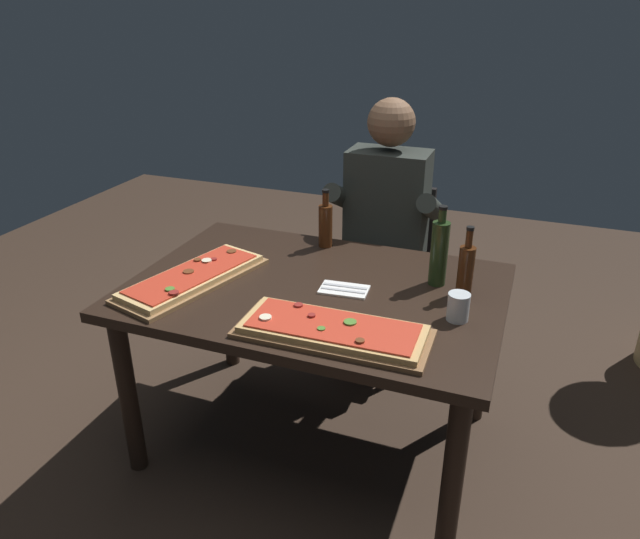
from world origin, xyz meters
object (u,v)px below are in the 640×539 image
(tumbler_near_camera, at_px, (458,307))
(seated_diner, at_px, (384,224))
(oil_bottle_amber, at_px, (439,252))
(pizza_rectangular_front, at_px, (333,331))
(diner_chair, at_px, (388,263))
(pizza_rectangular_left, at_px, (193,278))
(vinegar_bottle_green, at_px, (325,224))
(wine_bottle_dark, at_px, (466,269))
(dining_table, at_px, (315,309))

(tumbler_near_camera, height_order, seated_diner, seated_diner)
(oil_bottle_amber, relative_size, tumbler_near_camera, 3.20)
(pizza_rectangular_front, distance_m, diner_chair, 1.20)
(pizza_rectangular_left, xyz_separation_m, diner_chair, (0.53, 0.99, -0.27))
(vinegar_bottle_green, bearing_deg, wine_bottle_dark, -21.78)
(pizza_rectangular_front, height_order, pizza_rectangular_left, same)
(oil_bottle_amber, height_order, diner_chair, oil_bottle_amber)
(tumbler_near_camera, bearing_deg, wine_bottle_dark, 92.47)
(dining_table, distance_m, wine_bottle_dark, 0.59)
(tumbler_near_camera, height_order, diner_chair, diner_chair)
(pizza_rectangular_front, xyz_separation_m, tumbler_near_camera, (0.36, 0.25, 0.03))
(pizza_rectangular_left, distance_m, wine_bottle_dark, 1.03)
(pizza_rectangular_front, height_order, wine_bottle_dark, wine_bottle_dark)
(wine_bottle_dark, bearing_deg, vinegar_bottle_green, 158.22)
(vinegar_bottle_green, bearing_deg, seated_diner, 63.58)
(pizza_rectangular_front, relative_size, tumbler_near_camera, 6.53)
(tumbler_near_camera, relative_size, seated_diner, 0.07)
(wine_bottle_dark, relative_size, oil_bottle_amber, 0.86)
(pizza_rectangular_front, bearing_deg, seated_diner, 96.06)
(pizza_rectangular_left, xyz_separation_m, seated_diner, (0.53, 0.87, -0.02))
(wine_bottle_dark, xyz_separation_m, vinegar_bottle_green, (-0.64, 0.25, -0.00))
(oil_bottle_amber, distance_m, seated_diner, 0.66)
(pizza_rectangular_front, xyz_separation_m, vinegar_bottle_green, (-0.28, 0.70, 0.08))
(pizza_rectangular_front, bearing_deg, wine_bottle_dark, 51.53)
(wine_bottle_dark, relative_size, seated_diner, 0.20)
(tumbler_near_camera, xyz_separation_m, diner_chair, (-0.47, 0.92, -0.30))
(wine_bottle_dark, distance_m, tumbler_near_camera, 0.20)
(diner_chair, bearing_deg, pizza_rectangular_left, -118.03)
(dining_table, distance_m, diner_chair, 0.87)
(pizza_rectangular_left, height_order, oil_bottle_amber, oil_bottle_amber)
(tumbler_near_camera, bearing_deg, vinegar_bottle_green, 145.20)
(seated_diner, bearing_deg, pizza_rectangular_left, -121.22)
(pizza_rectangular_front, xyz_separation_m, diner_chair, (-0.11, 1.17, -0.27))
(oil_bottle_amber, relative_size, diner_chair, 0.36)
(pizza_rectangular_left, height_order, diner_chair, diner_chair)
(tumbler_near_camera, bearing_deg, dining_table, 173.58)
(oil_bottle_amber, distance_m, diner_chair, 0.85)
(diner_chair, bearing_deg, tumbler_near_camera, -62.71)
(pizza_rectangular_left, distance_m, diner_chair, 1.15)
(diner_chair, bearing_deg, dining_table, -94.70)
(wine_bottle_dark, bearing_deg, dining_table, -166.05)
(dining_table, relative_size, diner_chair, 1.61)
(dining_table, height_order, vinegar_bottle_green, vinegar_bottle_green)
(vinegar_bottle_green, height_order, tumbler_near_camera, vinegar_bottle_green)
(pizza_rectangular_left, xyz_separation_m, vinegar_bottle_green, (0.35, 0.52, 0.08))
(pizza_rectangular_left, height_order, tumbler_near_camera, tumbler_near_camera)
(dining_table, height_order, diner_chair, diner_chair)
(seated_diner, bearing_deg, tumbler_near_camera, -59.31)
(oil_bottle_amber, bearing_deg, wine_bottle_dark, -27.20)
(pizza_rectangular_front, distance_m, oil_bottle_amber, 0.57)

